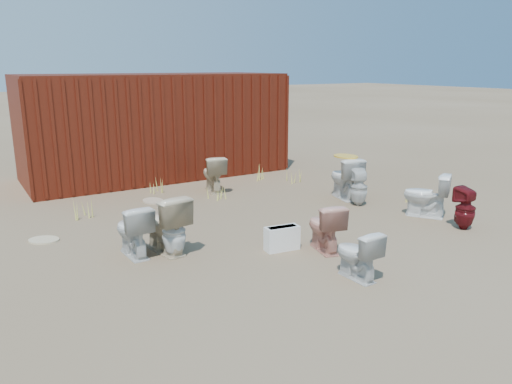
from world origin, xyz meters
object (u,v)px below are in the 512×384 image
shipping_container (155,125)px  toilet_back_yellowlid (345,178)px  toilet_back_a (174,231)px  toilet_front_pink (325,227)px  toilet_front_maroon (465,208)px  toilet_front_a (133,230)px  toilet_front_c (357,254)px  toilet_back_beige_left (164,223)px  toilet_back_e (359,187)px  toilet_front_e (426,195)px  loose_tank (282,238)px  toilet_back_beige_right (213,174)px

shipping_container → toilet_back_yellowlid: (2.38, -4.12, -0.78)m
toilet_back_a → toilet_back_yellowlid: bearing=-161.6°
toilet_front_pink → toilet_front_maroon: bearing=-176.5°
toilet_front_a → toilet_front_c: size_ratio=1.16×
toilet_front_a → toilet_back_beige_left: toilet_back_beige_left is taller
toilet_back_yellowlid → shipping_container: bearing=-46.6°
toilet_front_pink → toilet_back_beige_left: 2.28m
toilet_front_c → toilet_back_beige_left: toilet_back_beige_left is taller
toilet_front_maroon → toilet_front_a: bearing=-17.1°
toilet_back_e → toilet_front_e: bearing=140.7°
toilet_front_a → toilet_front_maroon: 5.23m
toilet_front_e → toilet_back_e: 1.26m
toilet_back_beige_left → toilet_back_e: (4.05, 0.38, -0.07)m
toilet_front_pink → loose_tank: (-0.51, 0.33, -0.18)m
toilet_front_a → toilet_back_a: bearing=144.4°
toilet_front_c → toilet_back_a: bearing=-50.4°
toilet_front_maroon → toilet_back_e: toilet_back_e is taller
toilet_front_a → toilet_back_e: bearing=-178.7°
toilet_front_c → toilet_back_beige_left: bearing=-52.5°
toilet_back_yellowlid → toilet_back_e: size_ratio=1.19×
toilet_front_e → toilet_front_a: bearing=-42.4°
toilet_front_c → toilet_back_beige_left: (-1.69, 2.11, 0.11)m
toilet_front_c → shipping_container: bearing=-92.0°
toilet_front_c → toilet_back_yellowlid: bearing=-130.4°
toilet_front_pink → toilet_back_yellowlid: 3.01m
toilet_front_pink → toilet_back_yellowlid: toilet_back_yellowlid is taller
toilet_front_e → toilet_back_a: (-4.49, 0.56, -0.02)m
toilet_back_a → toilet_front_c: bearing=133.9°
toilet_back_a → toilet_front_a: bearing=-30.2°
loose_tank → toilet_front_e: bearing=7.7°
toilet_front_pink → toilet_front_c: toilet_front_pink is taller
toilet_front_c → toilet_front_e: size_ratio=0.83×
toilet_front_pink → toilet_front_c: bearing=87.4°
toilet_front_c → toilet_front_maroon: 2.88m
toilet_front_maroon → toilet_back_beige_left: toilet_back_beige_left is taller
toilet_front_e → toilet_back_yellowlid: (-0.37, 1.70, 0.03)m
toilet_back_beige_left → toilet_back_beige_right: toilet_back_beige_left is taller
toilet_back_beige_right → loose_tank: size_ratio=1.54×
toilet_back_beige_right → toilet_front_e: bearing=135.3°
toilet_front_a → toilet_back_yellowlid: toilet_back_yellowlid is taller
toilet_back_beige_left → toilet_back_yellowlid: size_ratio=1.02×
toilet_front_pink → toilet_front_maroon: toilet_front_pink is taller
toilet_back_e → toilet_back_yellowlid: bearing=-74.7°
toilet_back_beige_left → toilet_front_e: bearing=161.2°
toilet_front_e → loose_tank: toilet_front_e is taller
toilet_back_yellowlid → toilet_back_e: bearing=90.9°
toilet_back_beige_right → toilet_back_yellowlid: bearing=148.5°
toilet_front_maroon → toilet_back_a: 4.68m
toilet_back_a → toilet_front_pink: bearing=157.3°
toilet_front_maroon → toilet_back_a: toilet_back_a is taller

